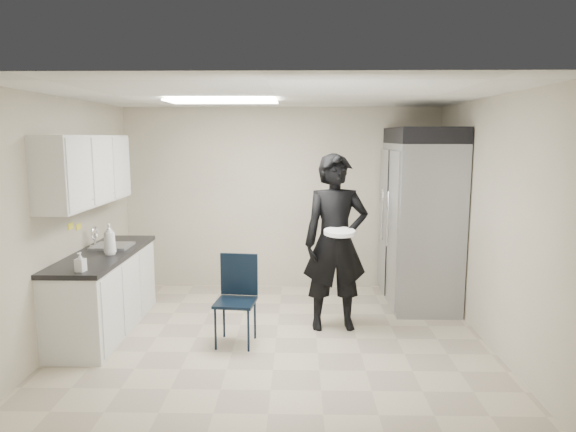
{
  "coord_description": "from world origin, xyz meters",
  "views": [
    {
      "loc": [
        0.23,
        -5.35,
        2.19
      ],
      "look_at": [
        0.12,
        0.2,
        1.32
      ],
      "focal_mm": 32.0,
      "sensor_mm": 36.0,
      "label": 1
    }
  ],
  "objects_px": {
    "man_tuxedo": "(335,243)",
    "lower_counter": "(105,294)",
    "commercial_fridge": "(420,225)",
    "folding_chair": "(235,302)"
  },
  "relations": [
    {
      "from": "lower_counter",
      "to": "commercial_fridge",
      "type": "bearing_deg",
      "value": 15.88
    },
    {
      "from": "man_tuxedo",
      "to": "lower_counter",
      "type": "bearing_deg",
      "value": 177.43
    },
    {
      "from": "folding_chair",
      "to": "lower_counter",
      "type": "bearing_deg",
      "value": 172.7
    },
    {
      "from": "lower_counter",
      "to": "man_tuxedo",
      "type": "relative_size",
      "value": 0.95
    },
    {
      "from": "lower_counter",
      "to": "commercial_fridge",
      "type": "distance_m",
      "value": 3.98
    },
    {
      "from": "man_tuxedo",
      "to": "commercial_fridge",
      "type": "bearing_deg",
      "value": 33.27
    },
    {
      "from": "lower_counter",
      "to": "folding_chair",
      "type": "xyz_separation_m",
      "value": [
        1.53,
        -0.37,
        0.03
      ]
    },
    {
      "from": "lower_counter",
      "to": "folding_chair",
      "type": "bearing_deg",
      "value": -13.62
    },
    {
      "from": "lower_counter",
      "to": "man_tuxedo",
      "type": "distance_m",
      "value": 2.67
    },
    {
      "from": "commercial_fridge",
      "to": "folding_chair",
      "type": "relative_size",
      "value": 2.29
    }
  ]
}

